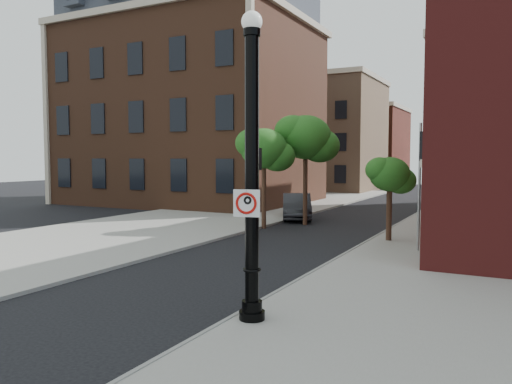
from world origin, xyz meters
The scene contains 16 objects.
ground centered at (0.00, 0.00, 0.00)m, with size 120.00×120.00×0.00m, color black.
sidewalk_right centered at (6.00, 10.00, 0.06)m, with size 8.00×60.00×0.12m, color gray.
sidewalk_left centered at (-9.00, 18.00, 0.06)m, with size 10.00×50.00×0.12m, color gray.
curb_edge centered at (2.05, 10.00, 0.07)m, with size 0.10×60.00×0.14m, color gray.
victorian_building centered at (-16.00, 23.97, 8.74)m, with size 18.60×14.60×17.95m.
bg_building_tan_a centered at (-12.00, 44.00, 6.00)m, with size 12.00×12.00×12.00m, color #926B4F.
bg_building_red centered at (-12.00, 58.00, 5.00)m, with size 12.00×12.00×10.00m, color #5E2516.
lamppost centered at (2.54, -0.67, 3.14)m, with size 0.57×0.57×6.79m.
no_parking_sign centered at (2.50, -0.84, 2.71)m, with size 0.58×0.17×0.59m.
parked_car centered at (-3.92, 17.14, 0.77)m, with size 1.62×4.65×1.53m, color #2B2A2F.
traffic_signal_left centered at (-1.83, 8.00, 2.92)m, with size 0.28×0.36×4.34m.
traffic_signal_right centered at (4.80, 7.79, 3.30)m, with size 0.33×0.41×4.89m.
utility_pole centered at (4.36, 9.50, 2.50)m, with size 0.10×0.10×4.99m, color #999999.
street_tree_a centered at (-3.88, 12.80, 4.08)m, with size 2.87×2.59×5.17m.
street_tree_b centered at (-2.49, 15.06, 4.70)m, with size 3.31×2.99×5.96m.
street_tree_c centered at (2.84, 11.40, 2.91)m, with size 2.06×1.86×3.70m.
Camera 1 is at (7.61, -10.20, 3.70)m, focal length 35.00 mm.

